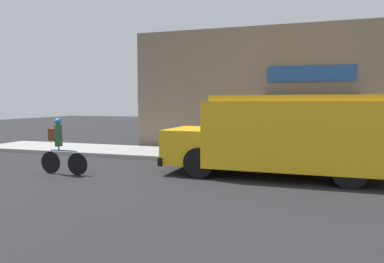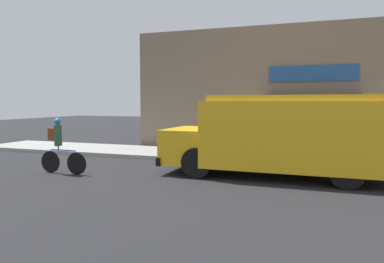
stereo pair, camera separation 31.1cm
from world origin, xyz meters
name	(u,v)px [view 1 (the left image)]	position (x,y,z in m)	size (l,w,h in m)	color
ground_plane	(311,169)	(0.00, 0.00, 0.00)	(70.00, 70.00, 0.00)	#232326
sidewalk	(312,160)	(0.00, 1.38, 0.07)	(28.00, 2.76, 0.14)	#999993
storefront	(314,90)	(0.00, 3.18, 2.60)	(15.30, 0.97, 5.19)	#756656
school_bus	(285,134)	(-0.71, -1.51, 1.21)	(6.28, 2.81, 2.30)	yellow
cyclist	(60,147)	(-6.97, -3.26, 0.79)	(1.59, 0.20, 1.64)	black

